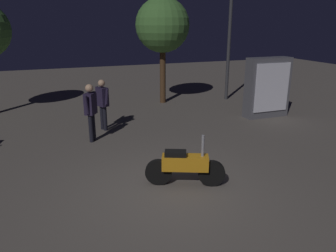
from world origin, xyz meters
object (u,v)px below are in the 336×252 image
object	(u,v)px
person_bystander_far	(91,108)
person_rider_beside	(103,101)
kiosk_billboard	(267,88)
streetlamp_near	(231,14)
motorcycle_orange_foreground	(185,166)

from	to	relation	value
person_bystander_far	person_rider_beside	bearing A→B (deg)	94.57
kiosk_billboard	person_rider_beside	bearing A→B (deg)	-4.74
streetlamp_near	person_bystander_far	bearing A→B (deg)	-152.21
motorcycle_orange_foreground	kiosk_billboard	xyz separation A→B (m)	(4.81, 3.78, 0.61)
motorcycle_orange_foreground	kiosk_billboard	bearing A→B (deg)	61.56
person_rider_beside	streetlamp_near	distance (m)	6.82
motorcycle_orange_foreground	kiosk_billboard	distance (m)	6.15
person_rider_beside	person_bystander_far	xyz separation A→B (m)	(-0.49, -0.92, 0.03)
person_bystander_far	streetlamp_near	xyz separation A→B (m)	(6.30, 3.32, 2.58)
streetlamp_near	kiosk_billboard	size ratio (longest dim) A/B	2.72
person_bystander_far	streetlamp_near	size ratio (longest dim) A/B	0.29
motorcycle_orange_foreground	kiosk_billboard	size ratio (longest dim) A/B	0.74
motorcycle_orange_foreground	person_rider_beside	bearing A→B (deg)	125.47
motorcycle_orange_foreground	person_rider_beside	size ratio (longest dim) A/B	0.98
person_bystander_far	kiosk_billboard	size ratio (longest dim) A/B	0.78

